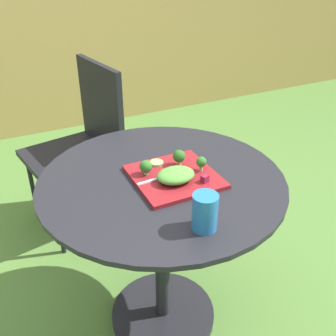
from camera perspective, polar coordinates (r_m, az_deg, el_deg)
name	(u,v)px	position (r m, az deg, el deg)	size (l,w,h in m)	color
ground_plane	(163,317)	(1.82, -0.73, -20.93)	(12.00, 12.00, 0.00)	#4C7533
bamboo_fence	(44,49)	(3.35, -17.72, 16.27)	(8.00, 0.08, 1.36)	#A8894C
patio_table	(162,239)	(1.50, -0.85, -10.32)	(0.85, 0.85, 0.72)	black
patio_chair	(85,137)	(2.11, -12.07, 4.51)	(0.51, 0.51, 0.90)	black
salad_plate	(174,177)	(1.33, 0.94, -1.27)	(0.28, 0.28, 0.01)	maroon
drinking_glass	(205,214)	(1.09, 5.40, -6.68)	(0.07, 0.07, 0.11)	#236BA8
fork	(162,177)	(1.31, -0.83, -1.37)	(0.15, 0.03, 0.00)	silver
lettuce_mound	(176,175)	(1.29, 1.14, -1.06)	(0.13, 0.10, 0.04)	#519338
broccoli_floret_0	(146,167)	(1.32, -3.26, 0.20)	(0.04, 0.04, 0.05)	#99B770
broccoli_floret_1	(201,162)	(1.34, 4.89, 0.85)	(0.04, 0.04, 0.05)	#99B770
broccoli_floret_2	(179,156)	(1.37, 1.62, 1.71)	(0.04, 0.04, 0.06)	#99B770
cucumber_slice_0	(157,163)	(1.39, -1.69, 0.77)	(0.05, 0.05, 0.01)	#8EB766
beet_chunk_0	(205,179)	(1.29, 5.41, -1.56)	(0.02, 0.02, 0.02)	maroon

